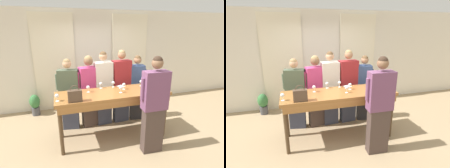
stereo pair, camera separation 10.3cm
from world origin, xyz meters
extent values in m
plane|color=tan|center=(0.00, 0.00, 0.00)|extent=(18.00, 18.00, 0.00)
cube|color=silver|center=(0.00, 1.92, 1.40)|extent=(12.00, 0.06, 2.80)
cube|color=#EFE5C6|center=(-1.11, 1.85, 1.34)|extent=(1.11, 0.03, 2.69)
cube|color=#EFE5C6|center=(1.11, 1.85, 1.34)|extent=(1.11, 0.03, 2.69)
cube|color=#9E6633|center=(0.00, 0.00, 1.01)|extent=(2.31, 0.73, 0.06)
cube|color=#9E6633|center=(0.00, -0.35, 0.92)|extent=(2.22, 0.03, 0.12)
cylinder|color=#4C3823|center=(-1.08, -0.29, 0.49)|extent=(0.07, 0.07, 0.98)
cylinder|color=#4C3823|center=(1.08, -0.29, 0.49)|extent=(0.07, 0.07, 0.98)
cylinder|color=#4C3823|center=(-1.08, 0.29, 0.49)|extent=(0.07, 0.07, 0.98)
cylinder|color=#4C3823|center=(1.08, 0.29, 0.49)|extent=(0.07, 0.07, 0.98)
cylinder|color=black|center=(0.61, -0.23, 1.15)|extent=(0.07, 0.07, 0.22)
cone|color=black|center=(0.61, -0.23, 1.28)|extent=(0.07, 0.07, 0.04)
cylinder|color=black|center=(0.61, -0.23, 1.34)|extent=(0.03, 0.03, 0.08)
cylinder|color=white|center=(0.61, -0.23, 1.14)|extent=(0.07, 0.07, 0.09)
cube|color=brown|center=(-0.79, -0.27, 1.15)|extent=(0.25, 0.11, 0.21)
torus|color=brown|center=(-0.79, -0.27, 1.26)|extent=(0.16, 0.01, 0.16)
cylinder|color=white|center=(-0.18, 0.31, 1.04)|extent=(0.06, 0.06, 0.00)
cylinder|color=white|center=(-0.18, 0.31, 1.08)|extent=(0.01, 0.01, 0.07)
sphere|color=white|center=(-0.18, 0.31, 1.14)|extent=(0.07, 0.07, 0.07)
cylinder|color=white|center=(0.27, 0.10, 1.04)|extent=(0.06, 0.06, 0.00)
cylinder|color=white|center=(0.27, 0.10, 1.08)|extent=(0.01, 0.01, 0.07)
sphere|color=white|center=(0.27, 0.10, 1.14)|extent=(0.07, 0.07, 0.07)
cylinder|color=white|center=(1.06, -0.07, 1.04)|extent=(0.06, 0.06, 0.00)
cylinder|color=white|center=(1.06, -0.07, 1.08)|extent=(0.01, 0.01, 0.07)
sphere|color=white|center=(1.06, -0.07, 1.14)|extent=(0.07, 0.07, 0.07)
cylinder|color=white|center=(0.72, 0.19, 1.04)|extent=(0.06, 0.06, 0.00)
cylinder|color=white|center=(0.72, 0.19, 1.08)|extent=(0.01, 0.01, 0.07)
sphere|color=white|center=(0.72, 0.19, 1.14)|extent=(0.07, 0.07, 0.07)
cylinder|color=white|center=(0.14, -0.08, 1.04)|extent=(0.06, 0.06, 0.00)
cylinder|color=white|center=(0.14, -0.08, 1.08)|extent=(0.01, 0.01, 0.07)
sphere|color=white|center=(0.14, -0.08, 1.14)|extent=(0.07, 0.07, 0.07)
sphere|color=maroon|center=(0.14, -0.08, 1.14)|extent=(0.05, 0.05, 0.05)
cylinder|color=white|center=(0.80, -0.13, 1.04)|extent=(0.06, 0.06, 0.00)
cylinder|color=white|center=(0.80, -0.13, 1.08)|extent=(0.01, 0.01, 0.07)
sphere|color=white|center=(0.80, -0.13, 1.14)|extent=(0.07, 0.07, 0.07)
sphere|color=maroon|center=(0.80, -0.13, 1.14)|extent=(0.05, 0.05, 0.05)
cylinder|color=white|center=(-0.49, 0.14, 1.04)|extent=(0.06, 0.06, 0.00)
cylinder|color=white|center=(-0.49, 0.14, 1.08)|extent=(0.01, 0.01, 0.07)
sphere|color=white|center=(-0.49, 0.14, 1.14)|extent=(0.07, 0.07, 0.07)
sphere|color=maroon|center=(-0.49, 0.14, 1.14)|extent=(0.05, 0.05, 0.05)
cylinder|color=white|center=(0.10, 0.30, 1.04)|extent=(0.06, 0.06, 0.00)
cylinder|color=white|center=(0.10, 0.30, 1.08)|extent=(0.01, 0.01, 0.07)
sphere|color=white|center=(0.10, 0.30, 1.14)|extent=(0.07, 0.07, 0.07)
cylinder|color=white|center=(-1.09, -0.16, 1.04)|extent=(0.06, 0.06, 0.00)
cylinder|color=white|center=(-1.09, -0.16, 1.08)|extent=(0.01, 0.01, 0.07)
sphere|color=white|center=(-1.09, -0.16, 1.14)|extent=(0.07, 0.07, 0.07)
cube|color=white|center=(0.28, 0.30, 1.04)|extent=(0.19, 0.19, 0.00)
cube|color=#383D51|center=(-0.85, 0.62, 0.40)|extent=(0.40, 0.23, 0.80)
cube|color=#4C5B47|center=(-0.85, 0.62, 1.11)|extent=(0.47, 0.27, 0.63)
sphere|color=tan|center=(-0.85, 0.62, 1.55)|extent=(0.19, 0.19, 0.19)
sphere|color=#93754C|center=(-0.85, 0.62, 1.59)|extent=(0.17, 0.17, 0.17)
cylinder|color=#4C5B47|center=(-0.61, 0.58, 1.16)|extent=(0.08, 0.08, 0.35)
cylinder|color=#4C5B47|center=(-1.08, 0.67, 1.16)|extent=(0.08, 0.08, 0.35)
cube|color=#473833|center=(-0.38, 0.62, 0.41)|extent=(0.40, 0.27, 0.81)
cube|color=#C63D7A|center=(-0.38, 0.62, 1.14)|extent=(0.47, 0.32, 0.64)
sphere|color=brown|center=(-0.38, 0.62, 1.59)|extent=(0.20, 0.20, 0.20)
sphere|color=#93754C|center=(-0.38, 0.62, 1.63)|extent=(0.18, 0.18, 0.18)
cylinder|color=#C63D7A|center=(-0.15, 0.67, 1.18)|extent=(0.08, 0.08, 0.35)
cylinder|color=#C63D7A|center=(-0.62, 0.58, 1.18)|extent=(0.08, 0.08, 0.35)
cube|color=#383D51|center=(-0.04, 0.62, 0.43)|extent=(0.36, 0.22, 0.87)
cube|color=silver|center=(-0.04, 0.62, 1.21)|extent=(0.43, 0.26, 0.69)
sphere|color=tan|center=(-0.04, 0.62, 1.68)|extent=(0.19, 0.19, 0.19)
sphere|color=brown|center=(-0.04, 0.62, 1.71)|extent=(0.16, 0.16, 0.16)
cylinder|color=silver|center=(0.18, 0.64, 1.26)|extent=(0.07, 0.07, 0.38)
cylinder|color=silver|center=(-0.27, 0.61, 1.26)|extent=(0.07, 0.07, 0.38)
cube|color=#383D51|center=(0.41, 0.62, 0.44)|extent=(0.39, 0.22, 0.87)
cube|color=maroon|center=(0.41, 0.62, 1.22)|extent=(0.46, 0.26, 0.69)
sphere|color=#9E7051|center=(0.41, 0.62, 1.70)|extent=(0.19, 0.19, 0.19)
sphere|color=#93754C|center=(0.41, 0.62, 1.73)|extent=(0.17, 0.17, 0.17)
cylinder|color=maroon|center=(0.65, 0.65, 1.27)|extent=(0.08, 0.08, 0.38)
cylinder|color=maroon|center=(0.17, 0.60, 1.27)|extent=(0.08, 0.08, 0.38)
cube|color=#28282D|center=(0.82, 0.62, 0.40)|extent=(0.33, 0.26, 0.80)
cube|color=#334775|center=(0.82, 0.62, 1.11)|extent=(0.38, 0.30, 0.63)
sphere|color=#9E7051|center=(0.82, 0.62, 1.56)|extent=(0.18, 0.18, 0.18)
sphere|color=brown|center=(0.82, 0.62, 1.59)|extent=(0.16, 0.16, 0.16)
cylinder|color=#334775|center=(1.01, 0.59, 1.16)|extent=(0.08, 0.08, 0.35)
cylinder|color=#334775|center=(0.63, 0.66, 1.16)|extent=(0.08, 0.08, 0.35)
cube|color=#473833|center=(0.57, -0.66, 0.44)|extent=(0.39, 0.20, 0.89)
cube|color=#704266|center=(0.57, -0.66, 1.24)|extent=(0.46, 0.23, 0.70)
sphere|color=brown|center=(0.57, -0.66, 1.72)|extent=(0.20, 0.20, 0.20)
sphere|color=#332319|center=(0.57, -0.66, 1.76)|extent=(0.17, 0.17, 0.17)
cylinder|color=#704266|center=(0.32, -0.65, 1.29)|extent=(0.07, 0.07, 0.39)
cylinder|color=#704266|center=(0.82, -0.67, 1.29)|extent=(0.07, 0.07, 0.39)
cylinder|color=#4C4C51|center=(-1.73, 1.60, 0.11)|extent=(0.21, 0.21, 0.22)
ellipsoid|color=#38753D|center=(-1.73, 1.60, 0.39)|extent=(0.27, 0.27, 0.38)
camera|label=1|loc=(-1.00, -3.19, 2.27)|focal=28.00mm
camera|label=2|loc=(-0.91, -3.22, 2.27)|focal=28.00mm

